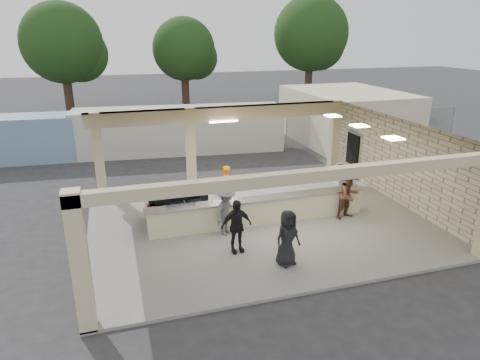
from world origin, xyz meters
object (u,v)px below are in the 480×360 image
object	(u,v)px
passenger_b	(236,226)
car_dark	(261,117)
passenger_c	(226,211)
drum_fan	(342,172)
baggage_handler	(225,187)
luggage_cart	(177,203)
container_white	(180,130)
passenger_d	(287,238)
car_white_b	(368,116)
passenger_a	(349,196)
car_white_a	(323,120)
baggage_counter	(260,211)

from	to	relation	value
passenger_b	car_dark	distance (m)	19.61
passenger_c	car_dark	size ratio (longest dim) A/B	0.40
drum_fan	baggage_handler	distance (m)	6.00
luggage_cart	container_white	xyz separation A→B (m)	(1.75, 9.96, 0.45)
passenger_d	car_dark	size ratio (longest dim) A/B	0.41
passenger_d	car_white_b	distance (m)	21.80
drum_fan	car_dark	distance (m)	13.40
passenger_c	container_white	distance (m)	11.49
baggage_handler	car_white_b	xyz separation A→B (m)	(14.29, 12.17, -0.18)
drum_fan	passenger_a	distance (m)	3.97
passenger_b	car_white_b	xyz separation A→B (m)	(14.90, 15.81, -0.21)
drum_fan	container_white	size ratio (longest dim) A/B	0.08
passenger_b	drum_fan	bearing A→B (deg)	29.92
passenger_d	car_white_b	world-z (taller)	passenger_d
baggage_handler	passenger_a	bearing A→B (deg)	76.86
luggage_cart	passenger_d	bearing A→B (deg)	-54.13
luggage_cart	passenger_d	size ratio (longest dim) A/B	1.40
passenger_d	container_white	size ratio (longest dim) A/B	0.14
car_dark	luggage_cart	bearing A→B (deg)	-174.00
luggage_cart	passenger_a	size ratio (longest dim) A/B	1.37
passenger_c	car_white_a	bearing A→B (deg)	10.95
baggage_counter	passenger_b	bearing A→B (deg)	-128.22
baggage_counter	container_white	xyz separation A→B (m)	(-1.07, 10.98, 0.70)
passenger_a	car_dark	size ratio (longest dim) A/B	0.42
car_white_a	car_dark	bearing A→B (deg)	36.55
baggage_handler	container_white	world-z (taller)	container_white
passenger_d	car_white_a	distance (m)	19.52
baggage_handler	car_dark	world-z (taller)	baggage_handler
baggage_counter	container_white	world-z (taller)	container_white
luggage_cart	baggage_handler	bearing A→B (deg)	24.65
luggage_cart	car_white_b	world-z (taller)	car_white_b
passenger_a	passenger_b	world-z (taller)	passenger_a
drum_fan	car_dark	size ratio (longest dim) A/B	0.24
car_dark	passenger_b	bearing A→B (deg)	-166.36
baggage_handler	passenger_b	size ratio (longest dim) A/B	0.97
passenger_d	car_dark	distance (m)	20.30
baggage_counter	drum_fan	size ratio (longest dim) A/B	8.20
passenger_d	car_dark	bearing A→B (deg)	55.72
car_white_b	car_dark	bearing A→B (deg)	73.08
passenger_c	container_white	bearing A→B (deg)	47.08
passenger_b	baggage_counter	bearing A→B (deg)	45.08
drum_fan	baggage_handler	size ratio (longest dim) A/B	0.59
luggage_cart	passenger_a	distance (m)	6.31
passenger_d	passenger_b	bearing A→B (deg)	119.40
luggage_cart	passenger_d	xyz separation A→B (m)	(2.64, -3.98, 0.12)
baggage_counter	luggage_cart	size ratio (longest dim) A/B	3.40
car_white_a	drum_fan	bearing A→B (deg)	137.06
car_white_a	car_dark	xyz separation A→B (m)	(-3.82, 2.54, -0.01)
baggage_handler	car_white_b	bearing A→B (deg)	147.01
car_dark	car_white_b	bearing A→B (deg)	-71.98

